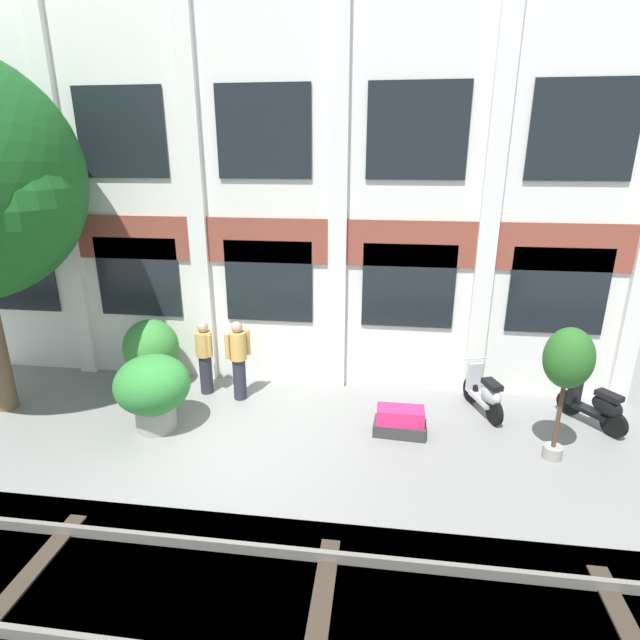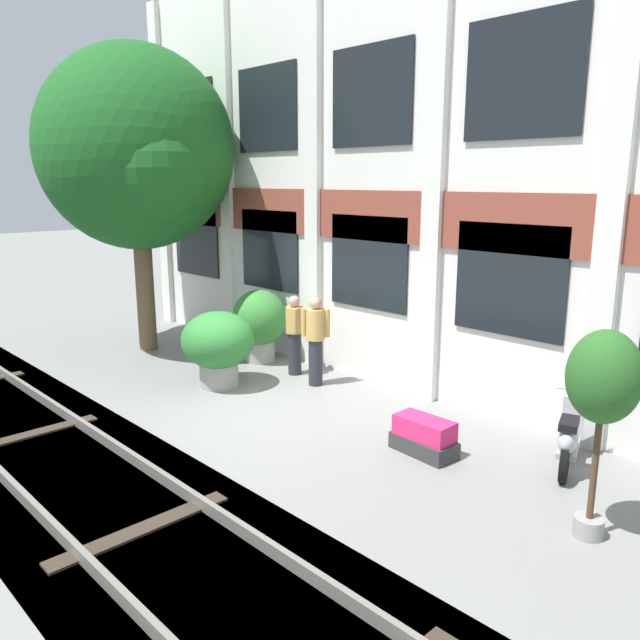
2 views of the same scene
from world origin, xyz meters
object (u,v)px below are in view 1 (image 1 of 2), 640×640
Objects in this scene: scooter_second_parked at (485,393)px; resident_watching_tracks at (238,358)px; resident_by_doorway at (205,355)px; potted_plant_glazed_jar at (151,350)px; potted_plant_ribbed_drum at (153,388)px; potted_plant_tall_urn at (568,362)px; potted_plant_square_trough at (400,422)px; scooter_near_curb at (596,405)px.

scooter_second_parked is 4.84m from resident_watching_tracks.
potted_plant_glazed_jar is at bearing -54.96° from resident_by_doorway.
potted_plant_ribbed_drum is at bearing 22.83° from resident_by_doorway.
potted_plant_ribbed_drum is 1.55m from resident_by_doorway.
potted_plant_glazed_jar is 1.18m from resident_by_doorway.
potted_plant_ribbed_drum is 0.90× the size of resident_by_doorway.
potted_plant_ribbed_drum is (-6.88, 0.03, -0.91)m from potted_plant_tall_urn.
resident_by_doorway is at bearing 68.90° from scooter_second_parked.
potted_plant_glazed_jar is at bearing 168.18° from potted_plant_tall_urn.
scooter_near_curb is at bearing 11.69° from potted_plant_square_trough.
potted_plant_ribbed_drum is at bearing -175.12° from potted_plant_square_trough.
resident_watching_tracks is at bearing 48.35° from potted_plant_ribbed_drum.
potted_plant_ribbed_drum is 0.85× the size of resident_watching_tracks.
scooter_near_curb is 0.71× the size of resident_watching_tracks.
potted_plant_tall_urn is at bearing 102.39° from scooter_near_curb.
potted_plant_glazed_jar is (-7.64, 1.60, -0.85)m from potted_plant_tall_urn.
potted_plant_tall_urn is 2.38× the size of potted_plant_square_trough.
scooter_near_curb is 0.89× the size of scooter_second_parked.
resident_by_doorway reaches higher than potted_plant_ribbed_drum.
scooter_second_parked is at bearing 12.45° from potted_plant_ribbed_drum.
scooter_second_parked is (-1.91, 0.22, 0.00)m from scooter_near_curb.
scooter_near_curb is at bearing 47.64° from potted_plant_tall_urn.
potted_plant_tall_urn is at bearing -11.82° from potted_plant_glazed_jar.
potted_plant_square_trough is (4.39, 0.38, -0.57)m from potted_plant_ribbed_drum.
potted_plant_square_trough is 0.63× the size of potted_plant_glazed_jar.
potted_plant_tall_urn is 2.06m from scooter_second_parked.
potted_plant_tall_urn reaches higher than potted_plant_square_trough.
scooter_near_curb is 0.75× the size of resident_by_doorway.
scooter_second_parked is at bearing 122.81° from potted_plant_tall_urn.
resident_by_doorway reaches higher than potted_plant_square_trough.
potted_plant_tall_urn reaches higher than resident_watching_tracks.
potted_plant_glazed_jar is (-0.76, 1.57, 0.05)m from potted_plant_ribbed_drum.
scooter_near_curb is (8.68, -0.46, -0.42)m from potted_plant_glazed_jar.
potted_plant_glazed_jar is at bearing 51.69° from scooter_near_curb.
scooter_second_parked is at bearing 30.56° from potted_plant_square_trough.
potted_plant_tall_urn is 7.85m from potted_plant_glazed_jar.
potted_plant_ribbed_drum is at bearing -64.11° from potted_plant_glazed_jar.
potted_plant_square_trough is at bearing -13.02° from potted_plant_glazed_jar.
potted_plant_ribbed_drum is at bearing 179.73° from potted_plant_tall_urn.
potted_plant_glazed_jar is at bearing 115.89° from potted_plant_ribbed_drum.
potted_plant_tall_urn reaches higher than potted_plant_ribbed_drum.
potted_plant_glazed_jar is at bearing 68.60° from scooter_second_parked.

